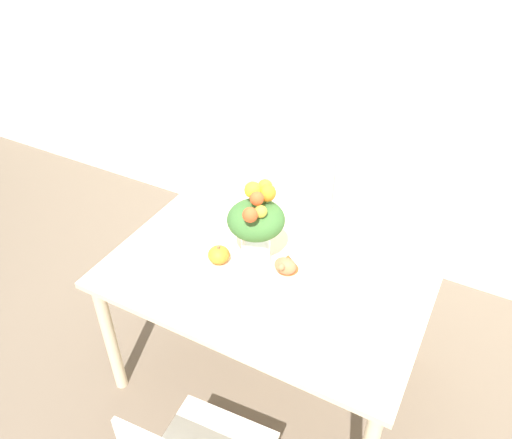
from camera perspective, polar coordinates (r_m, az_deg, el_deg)
The scene contains 7 objects.
ground_plane at distance 2.88m, azimuth 1.51°, elevation -16.66°, with size 12.00×12.00×0.00m, color brown.
wall_back at distance 3.02m, azimuth 13.03°, elevation 17.36°, with size 8.00×0.06×2.70m.
dining_table at distance 2.36m, azimuth 1.78°, elevation -6.81°, with size 1.43×1.04×0.77m.
flower_vase at distance 2.19m, azimuth 0.04°, elevation -0.60°, with size 0.26×0.28×0.42m.
pumpkin at distance 2.30m, azimuth -4.27°, elevation -4.03°, with size 0.10×0.10×0.09m.
turkey_figurine at distance 2.25m, azimuth 3.52°, elevation -5.05°, with size 0.10×0.14×0.08m.
dining_chair_near_window at distance 3.22m, azimuth 4.46°, elevation 1.75°, with size 0.44×0.44×0.89m.
Camera 1 is at (0.74, -1.54, 2.31)m, focal length 35.00 mm.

